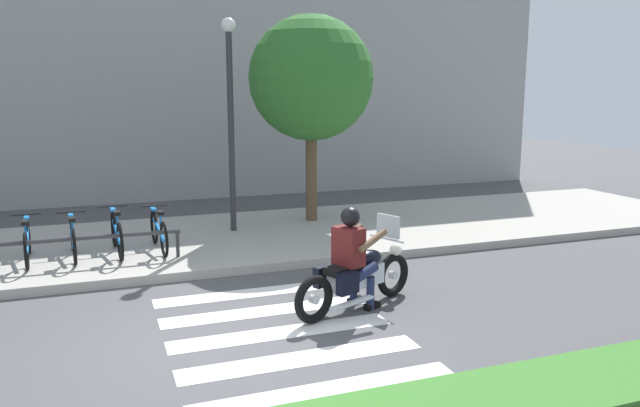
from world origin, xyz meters
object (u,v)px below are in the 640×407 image
bicycle_3 (117,234)px  bike_rack (72,241)px  tree_near_rack (311,79)px  motorcycle (357,276)px  rider (353,251)px  bicycle_1 (27,242)px  bicycle_4 (159,231)px  bicycle_2 (73,238)px  street_lamp (230,108)px

bicycle_3 → bike_rack: bearing=-141.9°
bike_rack → tree_near_rack: (4.80, 2.06, 2.62)m
motorcycle → rider: size_ratio=1.43×
bicycle_1 → tree_near_rack: bearing=15.3°
rider → bicycle_1: size_ratio=0.84×
bicycle_4 → tree_near_rack: 4.58m
motorcycle → tree_near_rack: 5.85m
motorcycle → bicycle_4: motorcycle is taller
rider → tree_near_rack: size_ratio=0.32×
rider → bicycle_2: rider is taller
bicycle_1 → street_lamp: (3.69, 1.11, 2.12)m
bike_rack → street_lamp: (2.99, 1.66, 2.05)m
bicycle_1 → bike_rack: (0.71, -0.55, 0.07)m
street_lamp → motorcycle: bearing=-81.6°
bicycle_2 → bike_rack: (0.00, -0.55, 0.07)m
bicycle_3 → tree_near_rack: size_ratio=0.38×
bicycle_4 → bicycle_1: bearing=180.0°
bicycle_2 → bicycle_3: bicycle_3 is taller
motorcycle → rider: bearing=-159.9°
bicycle_3 → street_lamp: 3.30m
bicycle_1 → motorcycle: bearing=-38.9°
street_lamp → tree_near_rack: (1.82, 0.40, 0.57)m
rider → bicycle_3: (-2.90, 3.57, -0.31)m
motorcycle → bicycle_2: motorcycle is taller
bicycle_2 → tree_near_rack: 5.71m
motorcycle → bicycle_3: size_ratio=1.20×
motorcycle → street_lamp: size_ratio=0.48×
rider → bicycle_1: bearing=140.4°
bicycle_1 → street_lamp: size_ratio=0.39×
bicycle_1 → bike_rack: bicycle_1 is taller
street_lamp → tree_near_rack: 1.94m
bicycle_3 → tree_near_rack: 5.12m
bike_rack → street_lamp: size_ratio=0.79×
motorcycle → bike_rack: 4.74m
bicycle_2 → street_lamp: (2.99, 1.11, 2.12)m
bicycle_1 → tree_near_rack: 6.31m
tree_near_rack → bicycle_4: bearing=-156.0°
bicycle_1 → bike_rack: 0.90m
rider → bike_rack: size_ratio=0.42×
bicycle_4 → street_lamp: size_ratio=0.39×
tree_near_rack → bicycle_1: bearing=-164.7°
bike_rack → bicycle_4: bearing=21.5°
bicycle_3 → street_lamp: (2.28, 1.11, 2.10)m
motorcycle → bike_rack: motorcycle is taller
rider → bicycle_3: bearing=129.1°
bicycle_2 → bicycle_4: 1.41m
bicycle_2 → bike_rack: bicycle_2 is taller
bike_rack → rider: bearing=-39.9°
rider → bicycle_4: bearing=121.6°
bicycle_3 → bike_rack: size_ratio=0.50×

